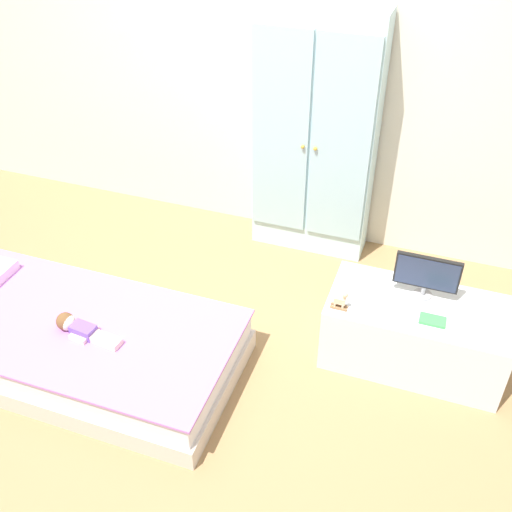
% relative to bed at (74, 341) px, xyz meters
% --- Properties ---
extents(ground_plane, '(10.00, 10.00, 0.02)m').
position_rel_bed_xyz_m(ground_plane, '(0.59, 0.14, -0.15)').
color(ground_plane, '#99754C').
extents(back_wall, '(6.40, 0.05, 2.70)m').
position_rel_bed_xyz_m(back_wall, '(0.59, 1.71, 1.21)').
color(back_wall, silver).
rests_on(back_wall, ground_plane).
extents(bed, '(1.82, 0.87, 0.28)m').
position_rel_bed_xyz_m(bed, '(0.00, 0.00, 0.00)').
color(bed, beige).
rests_on(bed, ground_plane).
extents(doll, '(0.39, 0.14, 0.10)m').
position_rel_bed_xyz_m(doll, '(0.08, -0.05, 0.18)').
color(doll, '#6B4CB2').
rests_on(doll, bed).
extents(wardrobe, '(0.78, 0.29, 1.63)m').
position_rel_bed_xyz_m(wardrobe, '(0.92, 1.54, 0.68)').
color(wardrobe, silver).
rests_on(wardrobe, ground_plane).
extents(tv_stand, '(0.95, 0.48, 0.40)m').
position_rel_bed_xyz_m(tv_stand, '(1.77, 0.63, 0.06)').
color(tv_stand, silver).
rests_on(tv_stand, ground_plane).
extents(tv_monitor, '(0.34, 0.10, 0.25)m').
position_rel_bed_xyz_m(tv_monitor, '(1.76, 0.71, 0.41)').
color(tv_monitor, '#99999E').
rests_on(tv_monitor, tv_stand).
extents(rocking_horse_toy, '(0.09, 0.04, 0.11)m').
position_rel_bed_xyz_m(rocking_horse_toy, '(1.37, 0.46, 0.32)').
color(rocking_horse_toy, '#8E6642').
rests_on(rocking_horse_toy, tv_stand).
extents(book_green, '(0.13, 0.08, 0.01)m').
position_rel_bed_xyz_m(book_green, '(1.84, 0.52, 0.27)').
color(book_green, '#429E51').
rests_on(book_green, tv_stand).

